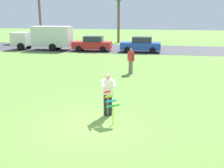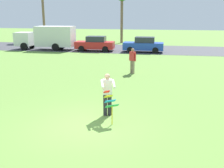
{
  "view_description": "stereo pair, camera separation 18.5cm",
  "coord_description": "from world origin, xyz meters",
  "px_view_note": "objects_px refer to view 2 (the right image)",
  "views": [
    {
      "loc": [
        2.45,
        -8.81,
        4.01
      ],
      "look_at": [
        0.59,
        2.15,
        1.05
      ],
      "focal_mm": 42.71,
      "sensor_mm": 36.0,
      "label": 1
    },
    {
      "loc": [
        2.64,
        -8.78,
        4.01
      ],
      "look_at": [
        0.59,
        2.15,
        1.05
      ],
      "focal_mm": 42.71,
      "sensor_mm": 36.0,
      "label": 2
    }
  ],
  "objects_px": {
    "parked_truck_white_box": "(48,37)",
    "parked_car_blue": "(144,45)",
    "person_kite_flyer": "(107,93)",
    "parked_car_red": "(95,44)",
    "person_walker_near": "(133,60)",
    "kite_held": "(110,102)"
  },
  "relations": [
    {
      "from": "parked_car_red",
      "to": "parked_car_blue",
      "type": "xyz_separation_m",
      "value": [
        5.28,
        -0.0,
        0.0
      ]
    },
    {
      "from": "person_kite_flyer",
      "to": "parked_car_blue",
      "type": "distance_m",
      "value": 18.49
    },
    {
      "from": "parked_truck_white_box",
      "to": "person_walker_near",
      "type": "height_order",
      "value": "parked_truck_white_box"
    },
    {
      "from": "kite_held",
      "to": "parked_truck_white_box",
      "type": "distance_m",
      "value": 22.08
    },
    {
      "from": "person_kite_flyer",
      "to": "parked_car_red",
      "type": "xyz_separation_m",
      "value": [
        -5.16,
        18.49,
        -0.18
      ]
    },
    {
      "from": "person_kite_flyer",
      "to": "person_walker_near",
      "type": "height_order",
      "value": "same"
    },
    {
      "from": "kite_held",
      "to": "person_walker_near",
      "type": "xyz_separation_m",
      "value": [
        -0.14,
        8.67,
        0.11
      ]
    },
    {
      "from": "kite_held",
      "to": "person_walker_near",
      "type": "height_order",
      "value": "person_walker_near"
    },
    {
      "from": "parked_truck_white_box",
      "to": "parked_car_blue",
      "type": "bearing_deg",
      "value": 0.0
    },
    {
      "from": "person_walker_near",
      "to": "parked_car_blue",
      "type": "bearing_deg",
      "value": 89.98
    },
    {
      "from": "person_kite_flyer",
      "to": "parked_truck_white_box",
      "type": "height_order",
      "value": "parked_truck_white_box"
    },
    {
      "from": "parked_car_blue",
      "to": "kite_held",
      "type": "bearing_deg",
      "value": -89.6
    },
    {
      "from": "kite_held",
      "to": "parked_car_blue",
      "type": "relative_size",
      "value": 0.29
    },
    {
      "from": "parked_truck_white_box",
      "to": "parked_car_red",
      "type": "xyz_separation_m",
      "value": [
        5.41,
        0.0,
        -0.64
      ]
    },
    {
      "from": "kite_held",
      "to": "parked_truck_white_box",
      "type": "relative_size",
      "value": 0.18
    },
    {
      "from": "parked_car_blue",
      "to": "person_walker_near",
      "type": "distance_m",
      "value": 10.57
    },
    {
      "from": "parked_truck_white_box",
      "to": "person_walker_near",
      "type": "distance_m",
      "value": 15.04
    },
    {
      "from": "parked_car_red",
      "to": "parked_truck_white_box",
      "type": "bearing_deg",
      "value": -179.98
    },
    {
      "from": "person_walker_near",
      "to": "parked_car_red",
      "type": "bearing_deg",
      "value": 116.54
    },
    {
      "from": "person_kite_flyer",
      "to": "parked_car_red",
      "type": "distance_m",
      "value": 19.2
    },
    {
      "from": "kite_held",
      "to": "person_kite_flyer",
      "type": "bearing_deg",
      "value": 109.08
    },
    {
      "from": "person_kite_flyer",
      "to": "person_walker_near",
      "type": "relative_size",
      "value": 1.0
    }
  ]
}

